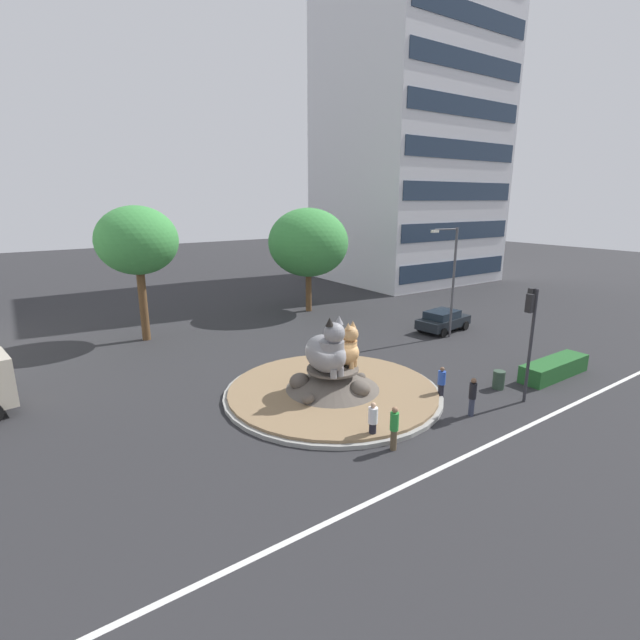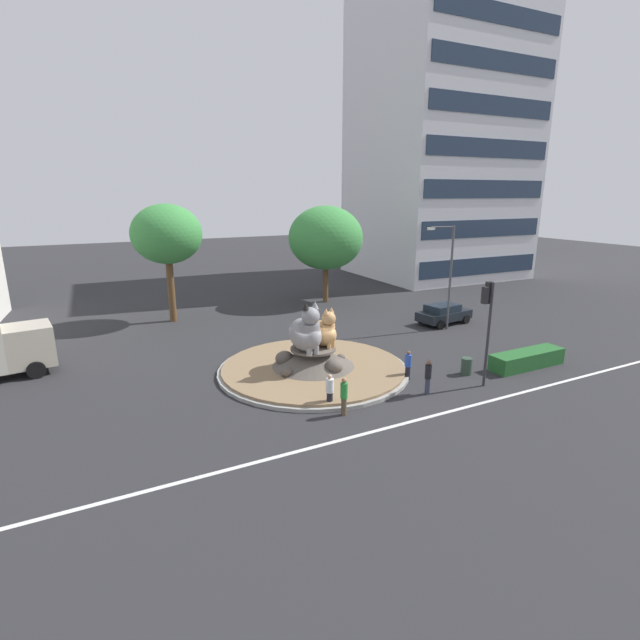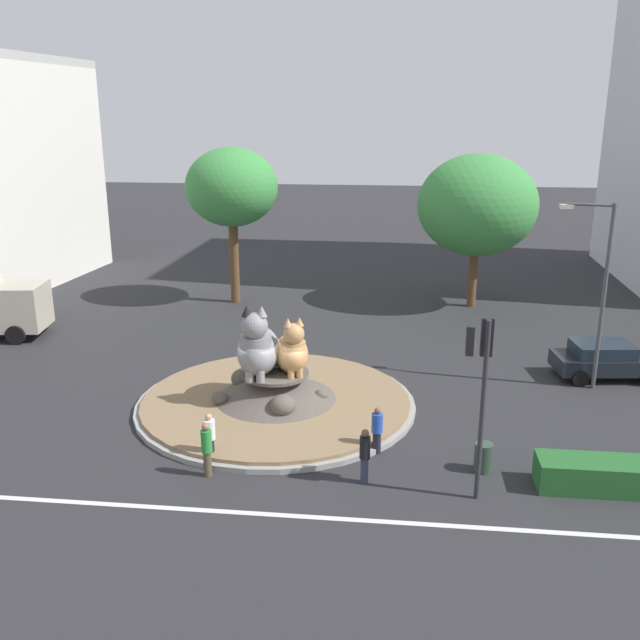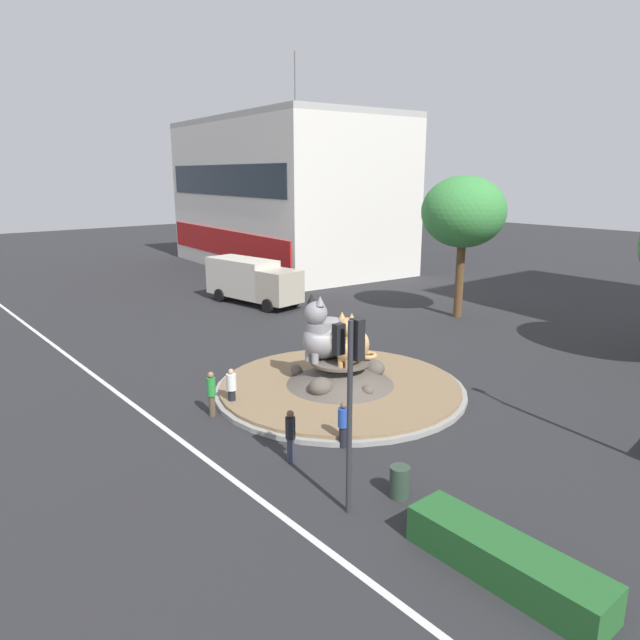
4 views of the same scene
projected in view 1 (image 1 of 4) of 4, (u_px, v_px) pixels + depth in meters
ground_plane at (332, 394)px, 21.88m from camera, size 160.00×160.00×0.00m
lane_centreline at (453, 462)px, 16.22m from camera, size 112.00×0.20×0.01m
roundabout_island at (332, 386)px, 21.78m from camera, size 10.23×10.23×1.34m
cat_statue_grey at (327, 351)px, 20.73m from camera, size 1.68×2.71×2.72m
cat_statue_calico at (343, 349)px, 21.71m from camera, size 1.78×2.48×2.18m
traffic_light_mast at (530, 320)px, 20.16m from camera, size 0.73×0.52×5.23m
office_tower at (409, 137)px, 50.45m from camera, size 16.81×15.62×31.06m
clipped_hedge_strip at (554, 368)px, 23.97m from camera, size 4.64×1.20×0.90m
broadleaf_tree_behind_island at (137, 241)px, 28.77m from camera, size 5.02×5.02×8.60m
second_tree_near_tower at (308, 243)px, 36.80m from camera, size 6.38×6.38×8.31m
streetlight_arm at (451, 275)px, 29.90m from camera, size 1.92×0.62×7.22m
pedestrian_white_shirt at (373, 421)px, 17.51m from camera, size 0.37×0.37×1.57m
pedestrian_blue_shirt at (441, 382)px, 21.21m from camera, size 0.35×0.35×1.55m
pedestrian_green_shirt at (394, 427)px, 16.83m from camera, size 0.32×0.32×1.71m
pedestrian_black_shirt at (472, 396)px, 19.50m from camera, size 0.31×0.31×1.71m
sedan_on_far_lane at (443, 320)px, 32.19m from camera, size 4.30×2.48×1.47m
litter_bin at (499, 380)px, 22.44m from camera, size 0.56×0.56×0.90m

